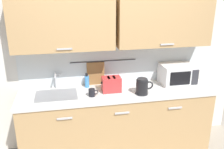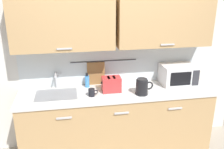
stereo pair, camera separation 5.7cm
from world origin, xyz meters
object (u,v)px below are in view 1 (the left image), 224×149
microwave (177,74)px  electric_kettle (142,87)px  dish_soap_bottle (87,81)px  toaster (111,84)px  mug_near_sink (92,93)px

microwave → electric_kettle: size_ratio=2.03×
microwave → electric_kettle: bearing=-155.8°
electric_kettle → dish_soap_bottle: electric_kettle is taller
microwave → dish_soap_bottle: bearing=175.6°
microwave → toaster: size_ratio=1.80×
dish_soap_bottle → toaster: dish_soap_bottle is taller
electric_kettle → dish_soap_bottle: 0.75m
microwave → dish_soap_bottle: (-1.25, 0.10, -0.05)m
microwave → electric_kettle: 0.65m
microwave → electric_kettle: (-0.59, -0.27, -0.03)m
electric_kettle → toaster: 0.40m
mug_near_sink → toaster: bearing=22.4°
dish_soap_bottle → mug_near_sink: dish_soap_bottle is taller
microwave → mug_near_sink: microwave is taller
microwave → mug_near_sink: size_ratio=3.83×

